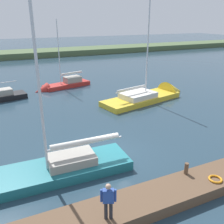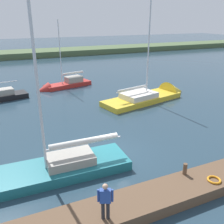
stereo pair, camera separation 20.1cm
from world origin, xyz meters
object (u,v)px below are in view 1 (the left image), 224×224
(person_on_dock, at_px, (108,199))
(sailboat_far_right, at_px, (25,179))
(sailboat_mid_channel, at_px, (60,87))
(sailboat_far_left, at_px, (155,96))
(mooring_post_near, at_px, (186,168))
(life_ring_buoy, at_px, (215,179))

(person_on_dock, bearing_deg, sailboat_far_right, 54.02)
(sailboat_far_right, xyz_separation_m, sailboat_mid_channel, (-6.06, -17.46, -0.04))
(sailboat_far_right, bearing_deg, sailboat_far_left, -145.04)
(mooring_post_near, height_order, sailboat_far_right, sailboat_far_right)
(sailboat_far_left, bearing_deg, mooring_post_near, -130.85)
(life_ring_buoy, distance_m, sailboat_mid_channel, 22.03)
(sailboat_far_left, bearing_deg, person_on_dock, -142.57)
(life_ring_buoy, xyz_separation_m, person_on_dock, (5.70, 0.09, 0.86))
(life_ring_buoy, bearing_deg, mooring_post_near, -47.56)
(sailboat_far_left, distance_m, sailboat_mid_channel, 11.47)
(life_ring_buoy, bearing_deg, sailboat_far_right, -28.12)
(sailboat_far_left, bearing_deg, sailboat_mid_channel, 122.51)
(sailboat_far_right, distance_m, person_on_dock, 5.40)
(mooring_post_near, relative_size, sailboat_mid_channel, 0.07)
(life_ring_buoy, xyz_separation_m, sailboat_far_right, (8.33, -4.45, -0.42))
(person_on_dock, bearing_deg, sailboat_mid_channel, 15.09)
(mooring_post_near, distance_m, sailboat_mid_channel, 20.94)
(sailboat_far_left, relative_size, sailboat_far_right, 1.05)
(sailboat_far_right, xyz_separation_m, person_on_dock, (-2.63, 4.54, 1.29))
(sailboat_far_right, bearing_deg, sailboat_mid_channel, -107.64)
(sailboat_mid_channel, bearing_deg, sailboat_far_right, 57.23)
(life_ring_buoy, relative_size, sailboat_far_right, 0.06)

